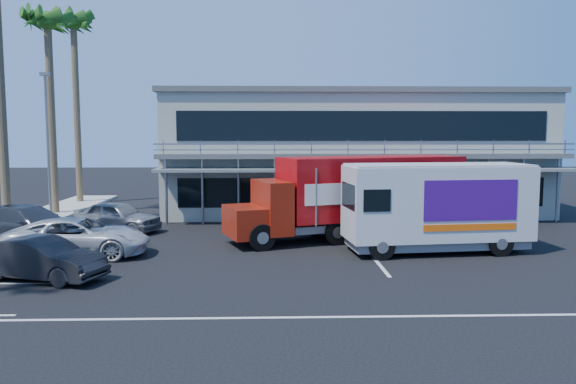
{
  "coord_description": "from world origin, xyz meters",
  "views": [
    {
      "loc": [
        -1.98,
        -20.23,
        4.8
      ],
      "look_at": [
        -1.24,
        3.62,
        2.3
      ],
      "focal_mm": 35.0,
      "sensor_mm": 36.0,
      "label": 1
    }
  ],
  "objects": [
    {
      "name": "ground",
      "position": [
        0.0,
        0.0,
        0.0
      ],
      "size": [
        120.0,
        120.0,
        0.0
      ],
      "primitive_type": "plane",
      "color": "black",
      "rests_on": "ground"
    },
    {
      "name": "palm_e",
      "position": [
        -14.7,
        13.0,
        10.57
      ],
      "size": [
        2.8,
        2.8,
        12.25
      ],
      "color": "brown",
      "rests_on": "ground"
    },
    {
      "name": "white_van",
      "position": [
        4.7,
        2.0,
        1.9
      ],
      "size": [
        7.55,
        3.29,
        3.58
      ],
      "rotation": [
        0.0,
        0.0,
        0.11
      ],
      "color": "silver",
      "rests_on": "ground"
    },
    {
      "name": "parked_car_e",
      "position": [
        -9.5,
        7.2,
        0.75
      ],
      "size": [
        4.72,
        3.23,
        1.49
      ],
      "primitive_type": "imported",
      "rotation": [
        0.0,
        0.0,
        1.2
      ],
      "color": "gray",
      "rests_on": "ground"
    },
    {
      "name": "red_truck",
      "position": [
        1.96,
        5.19,
        2.05
      ],
      "size": [
        11.29,
        6.12,
        3.73
      ],
      "rotation": [
        0.0,
        0.0,
        0.34
      ],
      "color": "maroon",
      "rests_on": "ground"
    },
    {
      "name": "parked_car_c",
      "position": [
        -9.53,
        1.61,
        0.76
      ],
      "size": [
        5.58,
        2.77,
        1.52
      ],
      "primitive_type": "imported",
      "rotation": [
        0.0,
        0.0,
        1.62
      ],
      "color": "silver",
      "rests_on": "ground"
    },
    {
      "name": "parked_car_b",
      "position": [
        -9.5,
        -1.93,
        0.7
      ],
      "size": [
        4.52,
        2.8,
        1.41
      ],
      "primitive_type": "imported",
      "rotation": [
        0.0,
        0.0,
        1.24
      ],
      "color": "black",
      "rests_on": "ground"
    },
    {
      "name": "light_pole_far",
      "position": [
        -14.2,
        11.0,
        4.5
      ],
      "size": [
        0.5,
        0.25,
        8.09
      ],
      "color": "gray",
      "rests_on": "ground"
    },
    {
      "name": "building",
      "position": [
        3.0,
        14.94,
        3.66
      ],
      "size": [
        22.4,
        12.0,
        7.3
      ],
      "color": "#A2A699",
      "rests_on": "ground"
    },
    {
      "name": "parked_car_d",
      "position": [
        -12.5,
        4.0,
        0.85
      ],
      "size": [
        6.32,
        4.1,
        1.7
      ],
      "primitive_type": "imported",
      "rotation": [
        0.0,
        0.0,
        1.25
      ],
      "color": "#272C35",
      "rests_on": "ground"
    },
    {
      "name": "palm_f",
      "position": [
        -15.1,
        18.5,
        11.47
      ],
      "size": [
        2.8,
        2.8,
        13.25
      ],
      "color": "brown",
      "rests_on": "ground"
    }
  ]
}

